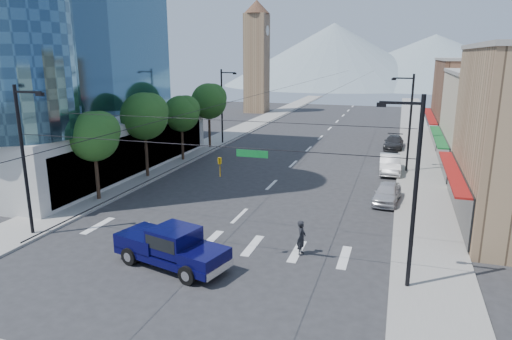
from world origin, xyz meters
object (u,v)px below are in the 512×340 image
object	(u,v)px
pickup_truck	(171,246)
pedestrian	(301,238)
parked_car_near	(387,193)
parked_car_far	(394,142)
parked_car_mid	(390,164)

from	to	relation	value
pickup_truck	pedestrian	size ratio (longest dim) A/B	3.42
pedestrian	pickup_truck	bearing A→B (deg)	119.77
pickup_truck	parked_car_near	bearing A→B (deg)	68.98
parked_car_far	pickup_truck	bearing A→B (deg)	-103.99
parked_car_mid	parked_car_near	bearing A→B (deg)	-92.43
pickup_truck	parked_car_far	xyz separation A→B (m)	(10.19, 35.24, -0.36)
parked_car_near	parked_car_mid	distance (m)	9.27
pedestrian	parked_car_near	bearing A→B (deg)	-20.80
parked_car_near	pedestrian	bearing A→B (deg)	-105.27
pickup_truck	parked_car_near	distance (m)	17.43
parked_car_mid	pickup_truck	bearing A→B (deg)	-116.37
parked_car_mid	pedestrian	bearing A→B (deg)	-104.44
pedestrian	parked_car_near	size ratio (longest dim) A/B	0.44
pickup_truck	parked_car_mid	world-z (taller)	pickup_truck
pedestrian	parked_car_mid	bearing A→B (deg)	-11.12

